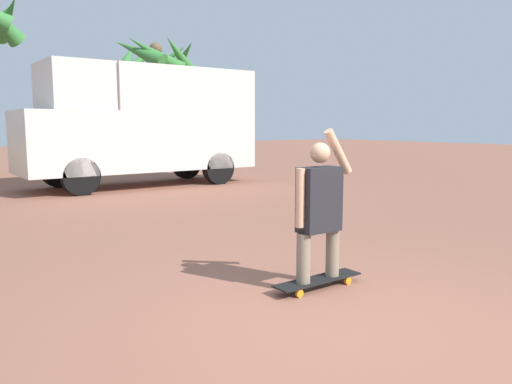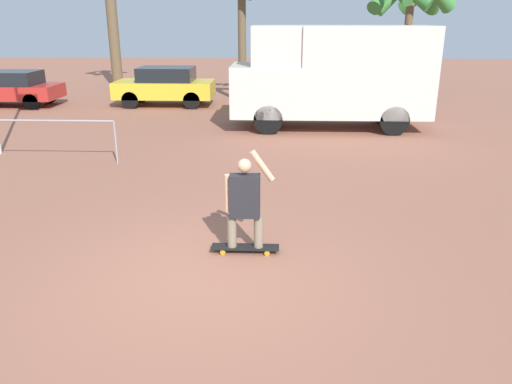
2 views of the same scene
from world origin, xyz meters
name	(u,v)px [view 1 (image 1 of 2)]	position (x,y,z in m)	size (l,w,h in m)	color
ground_plane	(343,327)	(0.00, 0.00, 0.00)	(80.00, 80.00, 0.00)	#935B47
skateboard	(318,280)	(0.52, 0.85, 0.08)	(1.03, 0.24, 0.10)	black
person_skateboarder	(319,204)	(0.52, 0.85, 0.87)	(0.74, 0.22, 1.53)	gray
camper_van	(144,122)	(2.76, 10.10, 1.74)	(6.19, 2.16, 3.18)	black
palm_tree_near_van	(155,61)	(6.79, 17.79, 4.40)	(3.97, 3.97, 5.49)	brown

